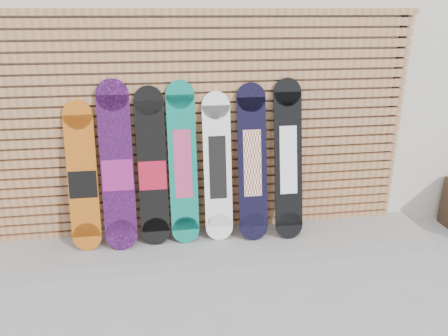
{
  "coord_description": "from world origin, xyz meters",
  "views": [
    {
      "loc": [
        -0.5,
        -3.14,
        2.29
      ],
      "look_at": [
        0.08,
        0.75,
        0.85
      ],
      "focal_mm": 35.0,
      "sensor_mm": 36.0,
      "label": 1
    }
  ],
  "objects_px": {
    "snowboard_1": "(117,168)",
    "snowboard_3": "(183,164)",
    "snowboard_2": "(152,169)",
    "snowboard_5": "(252,163)",
    "snowboard_4": "(218,167)",
    "snowboard_0": "(83,178)",
    "snowboard_6": "(288,160)"
  },
  "relations": [
    {
      "from": "snowboard_1",
      "to": "snowboard_3",
      "type": "bearing_deg",
      "value": 2.43
    },
    {
      "from": "snowboard_2",
      "to": "snowboard_5",
      "type": "distance_m",
      "value": 0.96
    },
    {
      "from": "snowboard_1",
      "to": "snowboard_4",
      "type": "distance_m",
      "value": 0.95
    },
    {
      "from": "snowboard_0",
      "to": "snowboard_5",
      "type": "distance_m",
      "value": 1.61
    },
    {
      "from": "snowboard_3",
      "to": "snowboard_5",
      "type": "distance_m",
      "value": 0.67
    },
    {
      "from": "snowboard_3",
      "to": "snowboard_1",
      "type": "bearing_deg",
      "value": -177.57
    },
    {
      "from": "snowboard_2",
      "to": "snowboard_3",
      "type": "relative_size",
      "value": 0.97
    },
    {
      "from": "snowboard_4",
      "to": "snowboard_6",
      "type": "xyz_separation_m",
      "value": [
        0.69,
        -0.04,
        0.05
      ]
    },
    {
      "from": "snowboard_2",
      "to": "snowboard_4",
      "type": "distance_m",
      "value": 0.63
    },
    {
      "from": "snowboard_1",
      "to": "snowboard_0",
      "type": "bearing_deg",
      "value": 176.24
    },
    {
      "from": "snowboard_1",
      "to": "snowboard_5",
      "type": "xyz_separation_m",
      "value": [
        1.28,
        0.0,
        -0.02
      ]
    },
    {
      "from": "snowboard_2",
      "to": "snowboard_5",
      "type": "bearing_deg",
      "value": -1.48
    },
    {
      "from": "snowboard_2",
      "to": "snowboard_6",
      "type": "distance_m",
      "value": 1.32
    },
    {
      "from": "snowboard_3",
      "to": "snowboard_0",
      "type": "bearing_deg",
      "value": -179.72
    },
    {
      "from": "snowboard_1",
      "to": "snowboard_4",
      "type": "height_order",
      "value": "snowboard_1"
    },
    {
      "from": "snowboard_0",
      "to": "snowboard_2",
      "type": "distance_m",
      "value": 0.65
    },
    {
      "from": "snowboard_1",
      "to": "snowboard_2",
      "type": "relative_size",
      "value": 1.05
    },
    {
      "from": "snowboard_4",
      "to": "snowboard_2",
      "type": "bearing_deg",
      "value": -179.69
    },
    {
      "from": "snowboard_0",
      "to": "snowboard_6",
      "type": "height_order",
      "value": "snowboard_6"
    },
    {
      "from": "snowboard_1",
      "to": "snowboard_2",
      "type": "bearing_deg",
      "value": 4.84
    },
    {
      "from": "snowboard_0",
      "to": "snowboard_3",
      "type": "bearing_deg",
      "value": 0.28
    },
    {
      "from": "snowboard_4",
      "to": "snowboard_3",
      "type": "bearing_deg",
      "value": -179.22
    },
    {
      "from": "snowboard_5",
      "to": "snowboard_0",
      "type": "bearing_deg",
      "value": 179.32
    },
    {
      "from": "snowboard_1",
      "to": "snowboard_5",
      "type": "bearing_deg",
      "value": 0.1
    },
    {
      "from": "snowboard_1",
      "to": "snowboard_6",
      "type": "bearing_deg",
      "value": -0.29
    },
    {
      "from": "snowboard_5",
      "to": "snowboard_2",
      "type": "bearing_deg",
      "value": 178.52
    },
    {
      "from": "snowboard_3",
      "to": "snowboard_5",
      "type": "xyz_separation_m",
      "value": [
        0.67,
        -0.02,
        -0.02
      ]
    },
    {
      "from": "snowboard_4",
      "to": "snowboard_5",
      "type": "xyz_separation_m",
      "value": [
        0.34,
        -0.03,
        0.04
      ]
    },
    {
      "from": "snowboard_0",
      "to": "snowboard_5",
      "type": "bearing_deg",
      "value": -0.68
    },
    {
      "from": "snowboard_3",
      "to": "snowboard_6",
      "type": "height_order",
      "value": "same"
    },
    {
      "from": "snowboard_3",
      "to": "snowboard_4",
      "type": "relative_size",
      "value": 1.08
    },
    {
      "from": "snowboard_0",
      "to": "snowboard_5",
      "type": "height_order",
      "value": "snowboard_5"
    }
  ]
}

